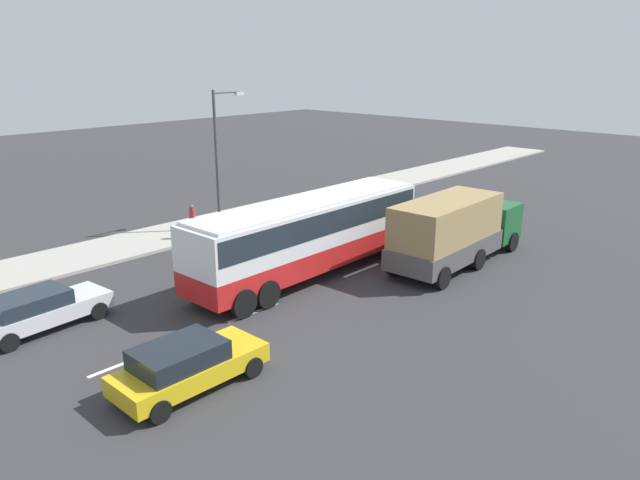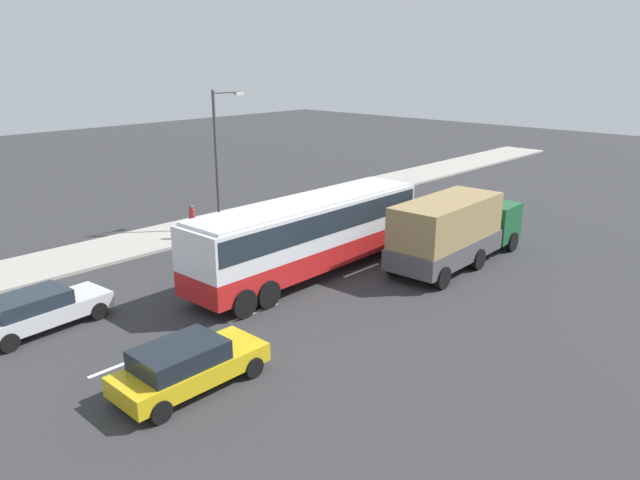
{
  "view_description": "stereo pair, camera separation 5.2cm",
  "coord_description": "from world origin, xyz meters",
  "px_view_note": "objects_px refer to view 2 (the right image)",
  "views": [
    {
      "loc": [
        -19.29,
        -18.1,
        9.16
      ],
      "look_at": [
        -1.43,
        -1.3,
        1.63
      ],
      "focal_mm": 33.54,
      "sensor_mm": 36.0,
      "label": 1
    },
    {
      "loc": [
        -19.33,
        -18.06,
        9.16
      ],
      "look_at": [
        -1.43,
        -1.3,
        1.63
      ],
      "focal_mm": 33.54,
      "sensor_mm": 36.0,
      "label": 2
    }
  ],
  "objects_px": {
    "coach_bus": "(309,229)",
    "car_yellow_taxi": "(187,364)",
    "car_blue_saloon": "(451,211)",
    "pedestrian_near_curb": "(192,219)",
    "car_silver_hatch": "(39,309)",
    "cargo_truck": "(455,229)",
    "street_lamp": "(219,151)"
  },
  "relations": [
    {
      "from": "cargo_truck",
      "to": "car_silver_hatch",
      "type": "distance_m",
      "value": 17.38
    },
    {
      "from": "street_lamp",
      "to": "coach_bus",
      "type": "bearing_deg",
      "value": -101.8
    },
    {
      "from": "cargo_truck",
      "to": "pedestrian_near_curb",
      "type": "bearing_deg",
      "value": 115.2
    },
    {
      "from": "car_silver_hatch",
      "to": "street_lamp",
      "type": "distance_m",
      "value": 13.66
    },
    {
      "from": "cargo_truck",
      "to": "street_lamp",
      "type": "xyz_separation_m",
      "value": [
        -3.85,
        12.11,
        2.72
      ]
    },
    {
      "from": "car_yellow_taxi",
      "to": "street_lamp",
      "type": "height_order",
      "value": "street_lamp"
    },
    {
      "from": "cargo_truck",
      "to": "pedestrian_near_curb",
      "type": "xyz_separation_m",
      "value": [
        -6.04,
        11.79,
        -0.51
      ]
    },
    {
      "from": "coach_bus",
      "to": "street_lamp",
      "type": "xyz_separation_m",
      "value": [
        1.74,
        8.31,
        2.31
      ]
    },
    {
      "from": "car_yellow_taxi",
      "to": "car_silver_hatch",
      "type": "xyz_separation_m",
      "value": [
        -1.24,
        7.06,
        -0.02
      ]
    },
    {
      "from": "coach_bus",
      "to": "car_yellow_taxi",
      "type": "bearing_deg",
      "value": -157.53
    },
    {
      "from": "car_yellow_taxi",
      "to": "car_silver_hatch",
      "type": "distance_m",
      "value": 7.16
    },
    {
      "from": "car_blue_saloon",
      "to": "car_silver_hatch",
      "type": "height_order",
      "value": "car_blue_saloon"
    },
    {
      "from": "car_blue_saloon",
      "to": "pedestrian_near_curb",
      "type": "xyz_separation_m",
      "value": [
        -11.93,
        8.08,
        0.39
      ]
    },
    {
      "from": "cargo_truck",
      "to": "street_lamp",
      "type": "relative_size",
      "value": 1.16
    },
    {
      "from": "car_yellow_taxi",
      "to": "car_blue_saloon",
      "type": "height_order",
      "value": "same"
    },
    {
      "from": "cargo_truck",
      "to": "car_blue_saloon",
      "type": "xyz_separation_m",
      "value": [
        5.89,
        3.71,
        -0.91
      ]
    },
    {
      "from": "car_silver_hatch",
      "to": "pedestrian_near_curb",
      "type": "xyz_separation_m",
      "value": [
        9.9,
        4.91,
        0.42
      ]
    },
    {
      "from": "street_lamp",
      "to": "car_silver_hatch",
      "type": "bearing_deg",
      "value": -156.57
    },
    {
      "from": "cargo_truck",
      "to": "street_lamp",
      "type": "bearing_deg",
      "value": 105.73
    },
    {
      "from": "coach_bus",
      "to": "car_yellow_taxi",
      "type": "relative_size",
      "value": 2.72
    },
    {
      "from": "car_blue_saloon",
      "to": "pedestrian_near_curb",
      "type": "bearing_deg",
      "value": 148.93
    },
    {
      "from": "coach_bus",
      "to": "car_yellow_taxi",
      "type": "xyz_separation_m",
      "value": [
        -9.11,
        -3.98,
        -1.33
      ]
    },
    {
      "from": "coach_bus",
      "to": "street_lamp",
      "type": "height_order",
      "value": "street_lamp"
    },
    {
      "from": "car_yellow_taxi",
      "to": "car_blue_saloon",
      "type": "distance_m",
      "value": 20.95
    },
    {
      "from": "cargo_truck",
      "to": "car_blue_saloon",
      "type": "height_order",
      "value": "cargo_truck"
    },
    {
      "from": "cargo_truck",
      "to": "car_yellow_taxi",
      "type": "height_order",
      "value": "cargo_truck"
    },
    {
      "from": "car_blue_saloon",
      "to": "cargo_truck",
      "type": "bearing_deg",
      "value": -144.75
    },
    {
      "from": "car_blue_saloon",
      "to": "car_yellow_taxi",
      "type": "bearing_deg",
      "value": -166.26
    },
    {
      "from": "pedestrian_near_curb",
      "to": "street_lamp",
      "type": "distance_m",
      "value": 3.91
    },
    {
      "from": "coach_bus",
      "to": "cargo_truck",
      "type": "bearing_deg",
      "value": -35.31
    },
    {
      "from": "car_blue_saloon",
      "to": "car_silver_hatch",
      "type": "distance_m",
      "value": 22.05
    },
    {
      "from": "cargo_truck",
      "to": "street_lamp",
      "type": "height_order",
      "value": "street_lamp"
    }
  ]
}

